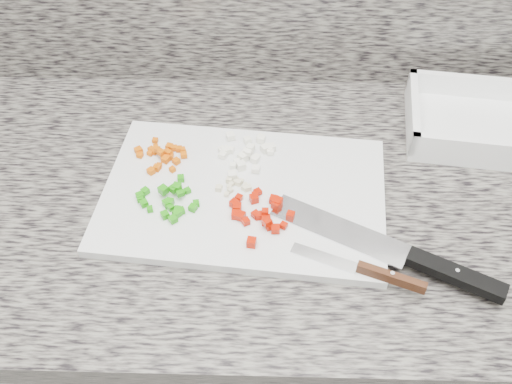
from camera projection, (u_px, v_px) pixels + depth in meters
The scene contains 11 objects.
cabinet at pixel (275, 334), 1.26m from camera, with size 3.92×0.62×0.86m, color silver.
countertop at pixel (282, 197), 0.93m from camera, with size 3.96×0.64×0.04m, color slate.
cutting_board at pixel (244, 194), 0.90m from camera, with size 0.44×0.29×0.01m, color silver.
carrot_pile at pixel (162, 155), 0.94m from camera, with size 0.09×0.09×0.02m.
onion_pile at pixel (247, 154), 0.94m from camera, with size 0.10×0.11×0.02m.
green_pepper_pile at pixel (169, 200), 0.87m from camera, with size 0.10×0.10×0.02m.
red_pepper_pile at pixel (260, 212), 0.86m from camera, with size 0.10×0.12×0.02m.
garlic_pile at pixel (235, 187), 0.90m from camera, with size 0.06×0.05×0.01m.
chef_knife at pixel (414, 259), 0.80m from camera, with size 0.32×0.19×0.02m.
paring_knife at pixel (374, 272), 0.78m from camera, with size 0.18×0.08×0.02m.
tray at pixel (484, 125), 1.00m from camera, with size 0.29×0.22×0.06m.
Camera 1 is at (-0.03, 0.81, 1.57)m, focal length 40.00 mm.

